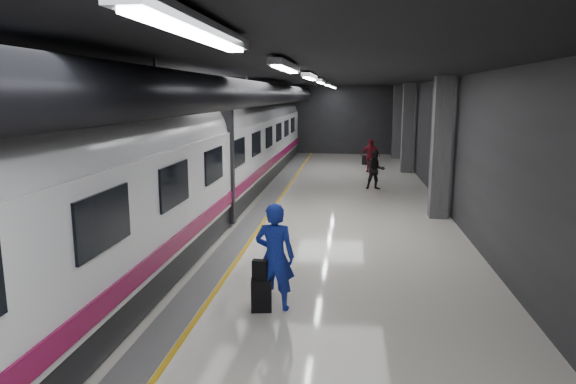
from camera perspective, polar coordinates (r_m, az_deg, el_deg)
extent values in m
plane|color=beige|center=(15.37, 0.38, -4.04)|extent=(40.00, 40.00, 0.00)
cube|color=black|center=(14.87, 0.40, 12.97)|extent=(10.00, 40.00, 0.02)
cube|color=#28282B|center=(34.84, 4.22, 7.97)|extent=(10.00, 0.02, 4.50)
cube|color=#28282B|center=(16.30, -17.40, 4.37)|extent=(0.02, 40.00, 4.50)
cube|color=#28282B|center=(15.22, 19.49, 3.82)|extent=(0.02, 40.00, 4.50)
cube|color=slate|center=(15.58, -4.57, -3.85)|extent=(0.65, 39.80, 0.01)
cube|color=gold|center=(15.50, -3.12, -3.90)|extent=(0.10, 39.80, 0.01)
cylinder|color=black|center=(15.06, -4.61, 10.82)|extent=(0.80, 38.00, 0.80)
cube|color=silver|center=(3.95, -9.84, 17.50)|extent=(0.22, 2.60, 0.10)
cube|color=silver|center=(8.84, -0.23, 13.83)|extent=(0.22, 2.60, 0.10)
cube|color=silver|center=(13.81, 2.45, 12.71)|extent=(0.22, 2.60, 0.10)
cube|color=silver|center=(18.80, 3.70, 12.18)|extent=(0.22, 2.60, 0.10)
cube|color=silver|center=(23.79, 4.42, 11.87)|extent=(0.22, 2.60, 0.10)
cube|color=silver|center=(28.79, 4.89, 11.66)|extent=(0.22, 2.60, 0.10)
cube|color=silver|center=(32.78, 5.17, 11.54)|extent=(0.22, 2.60, 0.10)
cube|color=#515154|center=(17.08, 16.59, 4.68)|extent=(0.55, 0.55, 4.50)
cube|color=#515154|center=(26.96, 13.13, 6.92)|extent=(0.55, 0.55, 4.50)
cube|color=#515154|center=(32.93, 12.05, 7.61)|extent=(0.55, 0.55, 4.50)
cube|color=black|center=(15.98, -11.28, -2.39)|extent=(2.80, 38.00, 0.60)
cube|color=white|center=(15.72, -11.47, 2.59)|extent=(2.90, 38.00, 2.20)
cylinder|color=white|center=(15.62, -11.60, 6.04)|extent=(2.80, 38.00, 2.80)
cube|color=maroon|center=(15.46, -6.18, -0.41)|extent=(0.04, 38.00, 0.35)
cube|color=black|center=(15.69, -11.50, 3.49)|extent=(3.05, 0.25, 3.80)
cube|color=black|center=(7.81, -19.78, -3.03)|extent=(0.05, 1.60, 0.85)
cube|color=black|center=(10.52, -12.49, 0.78)|extent=(0.05, 1.60, 0.85)
cube|color=black|center=(13.35, -8.23, 3.00)|extent=(0.05, 1.60, 0.85)
cube|color=black|center=(16.24, -5.47, 4.43)|extent=(0.05, 1.60, 0.85)
cube|color=black|center=(19.17, -3.54, 5.42)|extent=(0.05, 1.60, 0.85)
cube|color=black|center=(22.11, -2.11, 6.14)|extent=(0.05, 1.60, 0.85)
cube|color=black|center=(25.07, -1.02, 6.69)|extent=(0.05, 1.60, 0.85)
cube|color=black|center=(28.04, -0.16, 7.13)|extent=(0.05, 1.60, 0.85)
cube|color=black|center=(31.01, 0.53, 7.47)|extent=(0.05, 1.60, 0.85)
imported|color=#173AB2|center=(9.47, -1.47, -7.19)|extent=(0.76, 0.53, 2.02)
cube|color=black|center=(9.62, -2.98, -11.37)|extent=(0.41, 0.29, 0.61)
cube|color=black|center=(9.44, -3.12, -8.63)|extent=(0.29, 0.17, 0.37)
imported|color=black|center=(21.84, 9.70, 2.43)|extent=(0.90, 0.76, 1.64)
imported|color=maroon|center=(26.76, 9.13, 4.03)|extent=(1.06, 0.57, 1.71)
cube|color=black|center=(29.62, 8.60, 3.52)|extent=(0.41, 0.33, 0.52)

